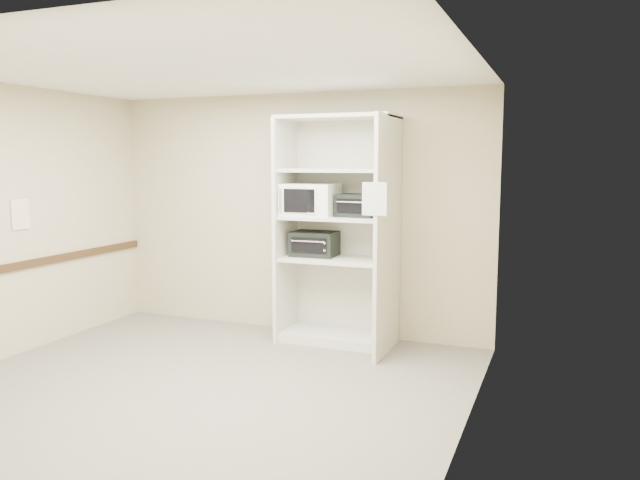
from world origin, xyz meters
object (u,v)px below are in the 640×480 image
at_px(shelving_unit, 342,238).
at_px(toaster_oven_lower, 315,244).
at_px(microwave, 311,200).
at_px(toaster_oven_upper, 358,205).

height_order(shelving_unit, toaster_oven_lower, shelving_unit).
xyz_separation_m(shelving_unit, toaster_oven_lower, (-0.32, 0.03, -0.08)).
height_order(microwave, toaster_oven_upper, microwave).
bearing_deg(toaster_oven_lower, shelving_unit, -8.29).
bearing_deg(shelving_unit, microwave, -169.99).
bearing_deg(toaster_oven_upper, toaster_oven_lower, 179.68).
height_order(microwave, toaster_oven_lower, microwave).
relative_size(shelving_unit, toaster_oven_lower, 5.05).
bearing_deg(microwave, shelving_unit, 10.47).
distance_m(shelving_unit, microwave, 0.53).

